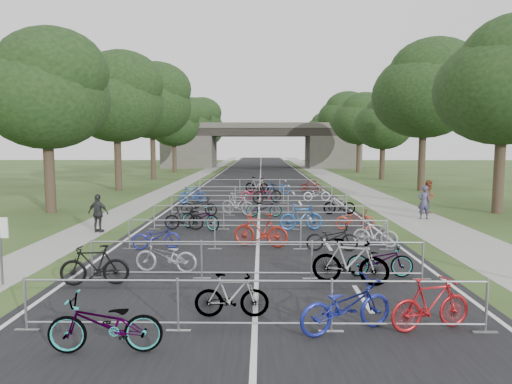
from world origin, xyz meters
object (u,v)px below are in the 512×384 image
at_px(bike_0, 105,325).
at_px(pedestrian_b, 429,197).
at_px(bike_2, 346,306).
at_px(bike_1, 232,296).
at_px(park_sign, 0,238).
at_px(overpass_bridge, 261,146).
at_px(pedestrian_a, 424,202).
at_px(pedestrian_c, 98,213).

distance_m(bike_0, pedestrian_b, 20.56).
xyz_separation_m(bike_2, pedestrian_b, (7.38, 15.81, 0.35)).
xyz_separation_m(bike_0, bike_1, (2.16, 1.74, -0.05)).
height_order(park_sign, bike_0, park_sign).
relative_size(overpass_bridge, pedestrian_a, 18.25).
height_order(bike_2, pedestrian_b, pedestrian_b).
xyz_separation_m(bike_1, pedestrian_c, (-6.29, 9.50, 0.34)).
bearing_deg(pedestrian_c, pedestrian_a, -151.03).
bearing_deg(bike_0, park_sign, -137.44).
bearing_deg(overpass_bridge, pedestrian_a, -80.82).
distance_m(park_sign, bike_0, 5.79).
height_order(overpass_bridge, pedestrian_b, overpass_bridge).
bearing_deg(overpass_bridge, park_sign, -96.26).
relative_size(park_sign, bike_0, 0.89).
height_order(park_sign, pedestrian_b, park_sign).
bearing_deg(park_sign, overpass_bridge, 83.74).
bearing_deg(pedestrian_a, bike_0, 55.32).
bearing_deg(pedestrian_c, bike_2, 145.47).
bearing_deg(pedestrian_c, park_sign, 105.41).
bearing_deg(bike_0, overpass_bridge, 174.13).
relative_size(overpass_bridge, bike_0, 15.16).
height_order(park_sign, bike_1, park_sign).
relative_size(park_sign, pedestrian_b, 1.02).
bearing_deg(pedestrian_a, pedestrian_c, 15.18).
xyz_separation_m(bike_2, pedestrian_a, (6.44, 13.89, 0.31)).
relative_size(bike_2, pedestrian_a, 1.22).
bearing_deg(overpass_bridge, pedestrian_c, -97.08).
xyz_separation_m(overpass_bridge, bike_1, (-0.51, -64.24, -3.05)).
relative_size(pedestrian_a, pedestrian_c, 1.04).
bearing_deg(pedestrian_a, bike_2, 66.74).
distance_m(bike_0, bike_1, 2.77).
bearing_deg(pedestrian_c, overpass_bridge, -81.67).
xyz_separation_m(pedestrian_b, pedestrian_c, (-16.00, -5.55, -0.08)).
height_order(park_sign, bike_2, park_sign).
relative_size(bike_2, pedestrian_c, 1.26).
relative_size(pedestrian_a, pedestrian_b, 0.95).
bearing_deg(pedestrian_a, overpass_bridge, -79.20).
distance_m(bike_1, pedestrian_c, 11.40).
height_order(bike_0, pedestrian_b, pedestrian_b).
bearing_deg(bike_2, pedestrian_b, -47.70).
bearing_deg(pedestrian_c, pedestrian_b, -145.45).
xyz_separation_m(bike_0, pedestrian_c, (-4.14, 11.24, 0.28)).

